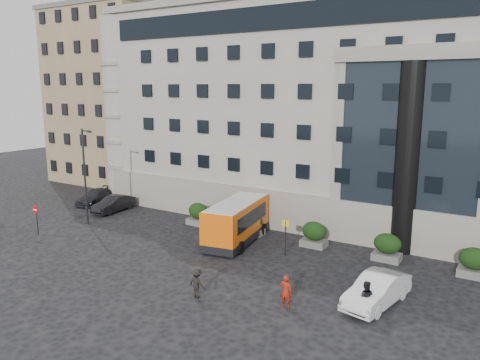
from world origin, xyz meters
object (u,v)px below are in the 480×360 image
object	(u,v)px
hedge_d	(387,247)
pedestrian_c	(197,283)
no_entry_sign	(36,214)
parked_car_b	(114,204)
bus_stop_sign	(286,231)
white_taxi	(377,290)
hedge_a	(198,214)
parked_car_c	(96,196)
hedge_b	(252,223)
hedge_c	(314,234)
pedestrian_a	(286,291)
hedge_e	(474,262)
street_lamp	(85,173)
minibus	(237,220)
red_truck	(153,183)
parked_car_d	(125,189)
pedestrian_b	(365,298)

from	to	relation	value
hedge_d	pedestrian_c	distance (m)	13.31
no_entry_sign	parked_car_b	distance (m)	8.06
bus_stop_sign	white_taxi	world-z (taller)	bus_stop_sign
hedge_a	hedge_d	bearing A→B (deg)	0.00
parked_car_c	white_taxi	size ratio (longest dim) A/B	0.96
hedge_b	no_entry_sign	distance (m)	16.74
hedge_c	pedestrian_a	size ratio (longest dim) A/B	1.04
hedge_e	parked_car_c	xyz separation A→B (m)	(-33.80, 0.45, -0.24)
hedge_d	white_taxi	xyz separation A→B (m)	(1.27, -6.80, -0.11)
parked_car_c	white_taxi	distance (m)	30.74
no_entry_sign	hedge_b	bearing A→B (deg)	31.90
street_lamp	pedestrian_a	xyz separation A→B (m)	(20.87, -4.79, -3.49)
parked_car_b	pedestrian_c	xyz separation A→B (m)	(17.43, -10.30, 0.09)
street_lamp	minibus	world-z (taller)	street_lamp
hedge_d	red_truck	size ratio (longest dim) A/B	0.38
hedge_d	parked_car_b	size ratio (longest dim) A/B	0.42
minibus	white_taxi	world-z (taller)	minibus
hedge_a	pedestrian_a	bearing A→B (deg)	-36.56
hedge_c	hedge_b	bearing A→B (deg)	180.00
hedge_c	white_taxi	xyz separation A→B (m)	(6.47, -6.80, -0.11)
hedge_c	minibus	bearing A→B (deg)	-158.84
hedge_c	parked_car_d	distance (m)	23.81
red_truck	pedestrian_c	size ratio (longest dim) A/B	2.95
hedge_b	pedestrian_a	distance (m)	12.31
red_truck	bus_stop_sign	bearing A→B (deg)	-21.55
red_truck	white_taxi	world-z (taller)	red_truck
hedge_d	bus_stop_sign	size ratio (longest dim) A/B	0.73
hedge_c	white_taxi	size ratio (longest dim) A/B	0.37
hedge_b	hedge_e	bearing A→B (deg)	0.00
pedestrian_c	pedestrian_b	bearing A→B (deg)	-157.62
hedge_d	parked_car_d	distance (m)	28.94
hedge_b	no_entry_sign	size ratio (longest dim) A/B	0.79
street_lamp	pedestrian_c	distance (m)	17.79
parked_car_c	pedestrian_c	size ratio (longest dim) A/B	2.91
hedge_d	pedestrian_b	xyz separation A→B (m)	(1.11, -8.27, -0.02)
hedge_c	pedestrian_b	bearing A→B (deg)	-52.66
hedge_e	minibus	world-z (taller)	minibus
parked_car_d	pedestrian_a	world-z (taller)	pedestrian_a
white_taxi	hedge_d	bearing A→B (deg)	111.26
street_lamp	bus_stop_sign	world-z (taller)	street_lamp
hedge_e	bus_stop_sign	xyz separation A→B (m)	(-11.30, -2.80, 0.80)
hedge_d	parked_car_c	size ratio (longest dim) A/B	0.39
bus_stop_sign	hedge_d	bearing A→B (deg)	24.66
red_truck	street_lamp	bearing A→B (deg)	-72.73
hedge_c	pedestrian_a	bearing A→B (deg)	-75.23
no_entry_sign	hedge_e	bearing A→B (deg)	16.52
hedge_e	no_entry_sign	bearing A→B (deg)	-163.48
pedestrian_a	white_taxi	bearing A→B (deg)	-149.46
hedge_b	hedge_e	xyz separation A→B (m)	(15.60, 0.00, 0.00)
minibus	parked_car_b	xyz separation A→B (m)	(-14.24, 1.22, -0.94)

